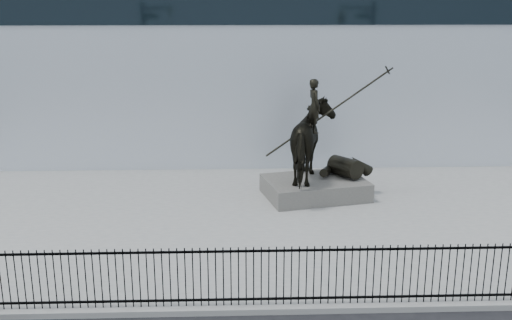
{
  "coord_description": "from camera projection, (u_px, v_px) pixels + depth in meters",
  "views": [
    {
      "loc": [
        -1.51,
        -11.72,
        7.34
      ],
      "look_at": [
        -0.87,
        6.0,
        2.46
      ],
      "focal_mm": 42.0,
      "sensor_mm": 36.0,
      "label": 1
    }
  ],
  "objects": [
    {
      "name": "plaza",
      "position": [
        281.0,
        221.0,
        20.01
      ],
      "size": [
        30.0,
        12.0,
        0.15
      ],
      "primitive_type": "cube",
      "color": "gray",
      "rests_on": "ground"
    },
    {
      "name": "building",
      "position": [
        263.0,
        52.0,
        31.37
      ],
      "size": [
        44.0,
        14.0,
        9.0
      ],
      "primitive_type": "cube",
      "color": "silver",
      "rests_on": "ground"
    },
    {
      "name": "picket_fence",
      "position": [
        300.0,
        275.0,
        14.25
      ],
      "size": [
        22.1,
        0.1,
        1.5
      ],
      "color": "black",
      "rests_on": "plaza"
    },
    {
      "name": "statue_plinth",
      "position": [
        315.0,
        188.0,
        22.09
      ],
      "size": [
        4.04,
        3.2,
        0.67
      ],
      "primitive_type": "cube",
      "rotation": [
        0.0,
        0.0,
        0.23
      ],
      "color": "#4F4C48",
      "rests_on": "plaza"
    },
    {
      "name": "equestrian_statue",
      "position": [
        318.0,
        142.0,
        21.65
      ],
      "size": [
        4.49,
        3.31,
        3.89
      ],
      "rotation": [
        0.0,
        0.0,
        0.23
      ],
      "color": "black",
      "rests_on": "statue_plinth"
    }
  ]
}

